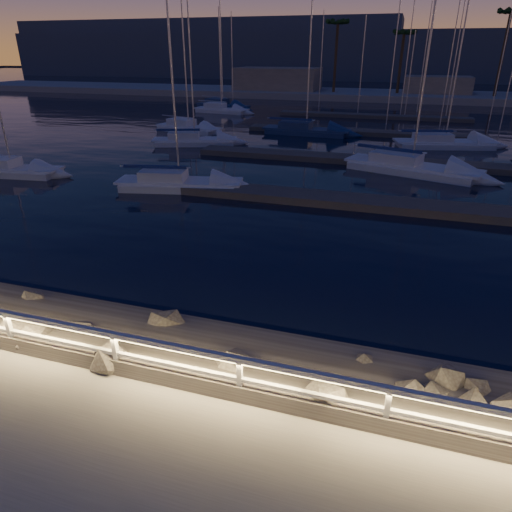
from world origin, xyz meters
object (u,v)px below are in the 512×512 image
(sailboat_c, at_px, (408,166))
(sailboat_e, at_px, (187,127))
(guard_rail, at_px, (192,359))
(sailboat_g, at_px, (304,130))
(sailboat_j, at_px, (193,140))
(sailboat_f, at_px, (176,182))
(sailboat_i, at_px, (220,109))
(sailboat_a, at_px, (10,169))
(sailboat_m, at_px, (222,105))
(sailboat_k, at_px, (442,142))

(sailboat_c, bearing_deg, sailboat_e, 171.82)
(guard_rail, relative_size, sailboat_g, 3.18)
(sailboat_g, height_order, sailboat_j, sailboat_g)
(sailboat_e, bearing_deg, sailboat_j, -45.53)
(sailboat_f, bearing_deg, sailboat_j, 98.20)
(sailboat_c, xyz_separation_m, sailboat_j, (-17.49, 4.46, -0.03))
(sailboat_i, bearing_deg, sailboat_f, -65.22)
(sailboat_a, distance_m, sailboat_c, 25.82)
(sailboat_g, xyz_separation_m, sailboat_i, (-13.50, 12.52, 0.01))
(sailboat_a, bearing_deg, sailboat_e, 71.64)
(sailboat_c, height_order, sailboat_f, sailboat_c)
(sailboat_g, bearing_deg, sailboat_i, 140.30)
(guard_rail, relative_size, sailboat_i, 3.66)
(sailboat_a, distance_m, sailboat_i, 33.41)
(sailboat_g, distance_m, sailboat_j, 11.26)
(sailboat_c, relative_size, sailboat_j, 1.22)
(sailboat_c, height_order, sailboat_m, sailboat_c)
(sailboat_i, relative_size, sailboat_k, 0.88)
(sailboat_i, bearing_deg, sailboat_g, -35.41)
(guard_rail, relative_size, sailboat_j, 3.69)
(sailboat_j, relative_size, sailboat_m, 0.88)
(sailboat_e, bearing_deg, sailboat_f, -51.08)
(guard_rail, bearing_deg, sailboat_a, 142.06)
(sailboat_f, distance_m, sailboat_k, 23.40)
(sailboat_c, bearing_deg, sailboat_i, 151.18)
(sailboat_g, distance_m, sailboat_k, 12.50)
(sailboat_i, relative_size, sailboat_j, 1.01)
(sailboat_j, bearing_deg, sailboat_k, -5.73)
(sailboat_j, xyz_separation_m, sailboat_m, (-6.91, 24.35, 0.06))
(sailboat_c, bearing_deg, guard_rail, -81.73)
(sailboat_g, bearing_deg, sailboat_k, -10.19)
(guard_rail, distance_m, sailboat_c, 24.44)
(sailboat_c, height_order, sailboat_k, sailboat_c)
(sailboat_i, distance_m, sailboat_m, 4.01)
(sailboat_f, height_order, sailboat_j, sailboat_f)
(sailboat_a, xyz_separation_m, sailboat_m, (0.03, 37.17, 0.06))
(sailboat_c, distance_m, sailboat_e, 23.28)
(sailboat_m, bearing_deg, sailboat_e, -58.52)
(sailboat_k, bearing_deg, sailboat_a, -160.70)
(sailboat_k, distance_m, sailboat_m, 33.11)
(sailboat_g, bearing_deg, sailboat_c, -49.34)
(sailboat_c, xyz_separation_m, sailboat_k, (2.57, 9.61, -0.02))
(sailboat_e, distance_m, sailboat_i, 14.75)
(sailboat_c, bearing_deg, sailboat_f, -129.20)
(sailboat_e, xyz_separation_m, sailboat_i, (-2.28, 14.57, 0.00))
(guard_rail, height_order, sailboat_e, sailboat_e)
(sailboat_g, distance_m, sailboat_i, 18.41)
(sailboat_f, xyz_separation_m, sailboat_k, (15.33, 17.69, 0.01))
(sailboat_a, bearing_deg, sailboat_m, 82.49)
(guard_rail, distance_m, sailboat_a, 25.52)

